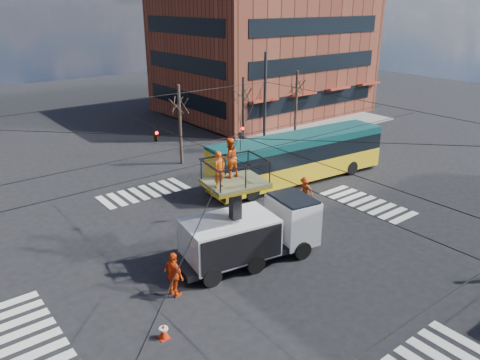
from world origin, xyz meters
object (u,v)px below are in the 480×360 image
Objects in this scene: city_bus at (298,157)px; flagger at (305,191)px; worker_ground at (174,275)px; utility_truck at (250,221)px; traffic_cone at (164,331)px.

city_bus reaches higher than flagger.
city_bus is at bearing -72.36° from worker_ground.
city_bus is at bearing 43.00° from utility_truck.
worker_ground is 11.66m from flagger.
worker_ground is (-13.67, -6.57, -0.71)m from city_bus.
worker_ground is (-4.40, -0.39, -0.98)m from utility_truck.
traffic_cone is 13.97m from flagger.
city_bus is 7.59× the size of flagger.
utility_truck reaches higher than worker_ground.
flagger is at bearing -123.30° from city_bus.
utility_truck is 11.15m from city_bus.
traffic_cone is at bearing -148.81° from utility_truck.
city_bus is (9.27, 6.19, -0.27)m from utility_truck.
worker_ground is at bearing -165.69° from utility_truck.
flagger is at bearing 33.39° from utility_truck.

